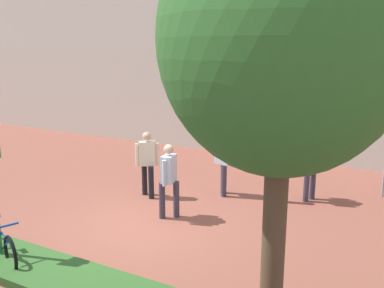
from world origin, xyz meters
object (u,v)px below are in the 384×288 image
at_px(bollard_steel, 285,185).
at_px(person_shirt_white, 147,160).
at_px(tree_sidewalk, 283,41).
at_px(person_shirt_blue, 224,159).
at_px(bike_at_sign, 2,243).
at_px(person_suited_dark, 311,163).
at_px(person_casual_tan, 169,176).

xyz_separation_m(bollard_steel, person_shirt_white, (-3.27, -1.28, 0.53)).
bearing_deg(tree_sidewalk, person_shirt_white, 138.23).
xyz_separation_m(tree_sidewalk, person_shirt_blue, (-2.92, 5.17, -2.89)).
relative_size(bike_at_sign, bollard_steel, 1.75).
bearing_deg(bollard_steel, person_suited_dark, 40.40).
height_order(bike_at_sign, person_shirt_blue, person_shirt_blue).
height_order(tree_sidewalk, person_shirt_white, tree_sidewalk).
bearing_deg(tree_sidewalk, person_shirt_blue, 119.51).
height_order(bollard_steel, person_shirt_white, person_shirt_white).
distance_m(person_casual_tan, person_suited_dark, 3.67).
distance_m(bike_at_sign, person_shirt_blue, 5.57).
relative_size(person_shirt_white, person_suited_dark, 1.00).
distance_m(tree_sidewalk, bollard_steel, 6.53).
distance_m(bollard_steel, person_casual_tan, 3.06).
bearing_deg(person_casual_tan, person_suited_dark, 45.83).
height_order(bike_at_sign, person_casual_tan, person_casual_tan).
xyz_separation_m(person_shirt_blue, person_suited_dark, (2.09, 0.65, 0.00)).
distance_m(person_shirt_blue, person_shirt_white, 1.99).
xyz_separation_m(bollard_steel, person_casual_tan, (-2.05, -2.20, 0.53)).
bearing_deg(person_shirt_white, person_suited_dark, 24.35).
bearing_deg(tree_sidewalk, bollard_steel, 103.96).
relative_size(bollard_steel, person_shirt_blue, 0.52).
bearing_deg(person_shirt_white, bollard_steel, 21.36).
relative_size(bollard_steel, person_suited_dark, 0.52).
bearing_deg(tree_sidewalk, person_casual_tan, 136.80).
bearing_deg(bollard_steel, tree_sidewalk, -76.04).
xyz_separation_m(bollard_steel, person_shirt_blue, (-1.58, -0.22, 0.53)).
xyz_separation_m(bollard_steel, person_suited_dark, (0.50, 0.43, 0.53)).
bearing_deg(person_suited_dark, person_shirt_blue, -162.61).
distance_m(person_shirt_white, person_casual_tan, 1.53).
bearing_deg(person_shirt_blue, tree_sidewalk, -60.49).
relative_size(person_shirt_blue, person_suited_dark, 1.00).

